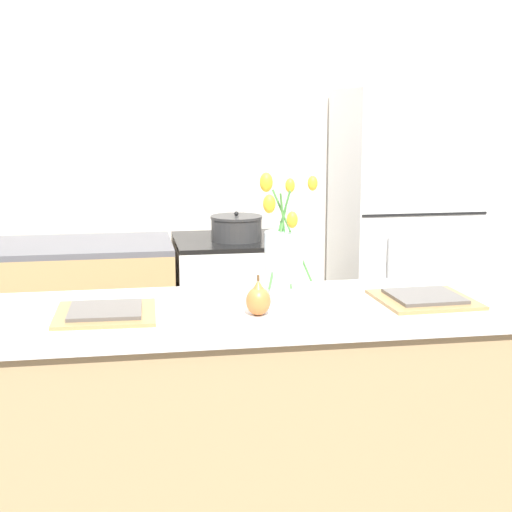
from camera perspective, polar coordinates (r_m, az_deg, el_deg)
The scene contains 10 objects.
back_wall at distance 4.50m, azimuth -3.83°, elevation 7.97°, with size 5.20×0.08×2.70m.
kitchen_island at distance 2.75m, azimuth 0.91°, elevation -13.06°, with size 1.80×0.66×0.93m.
back_counter at distance 4.27m, azimuth -17.45°, elevation -5.09°, with size 1.68×0.60×0.88m.
stove_range at distance 4.26m, azimuth -1.76°, elevation -4.59°, with size 0.60×0.61×0.88m.
refrigerator at distance 4.40m, azimuth 10.53°, elevation 1.00°, with size 0.68×0.67×1.67m.
flower_vase at distance 2.57m, azimuth 2.00°, elevation -0.44°, with size 0.19×0.16×0.44m.
pear_figurine at distance 2.47m, azimuth 0.16°, elevation -3.18°, with size 0.08×0.08×0.13m.
plate_setting_left at distance 2.52m, azimuth -10.89°, elevation -4.05°, with size 0.32×0.32×0.02m.
plate_setting_right at distance 2.71m, azimuth 12.15°, elevation -3.03°, with size 0.32×0.32×0.02m.
cooking_pot at distance 4.11m, azimuth -1.43°, elevation 2.06°, with size 0.27×0.27×0.15m.
Camera 1 is at (-0.47, -2.47, 1.59)m, focal length 55.00 mm.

